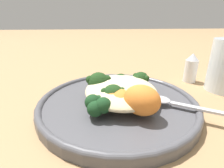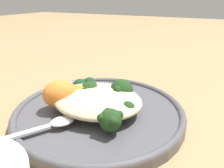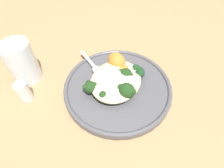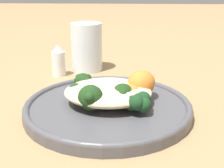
# 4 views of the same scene
# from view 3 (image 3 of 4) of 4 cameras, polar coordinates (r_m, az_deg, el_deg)

# --- Properties ---
(ground_plane) EXTENTS (4.00, 4.00, 0.00)m
(ground_plane) POSITION_cam_3_polar(r_m,az_deg,el_deg) (0.49, 0.40, -1.29)
(ground_plane) COLOR #9E7A51
(plate) EXTENTS (0.29, 0.29, 0.02)m
(plate) POSITION_cam_3_polar(r_m,az_deg,el_deg) (0.48, 1.72, -1.19)
(plate) COLOR #4C4C51
(plate) RESTS_ON ground_plane
(quinoa_mound) EXTENTS (0.15, 0.13, 0.03)m
(quinoa_mound) POSITION_cam_3_polar(r_m,az_deg,el_deg) (0.46, 1.10, 0.98)
(quinoa_mound) COLOR beige
(quinoa_mound) RESTS_ON plate
(broccoli_stalk_0) EXTENTS (0.10, 0.07, 0.03)m
(broccoli_stalk_0) POSITION_cam_3_polar(r_m,az_deg,el_deg) (0.45, -5.90, -0.52)
(broccoli_stalk_0) COLOR #8EB25B
(broccoli_stalk_0) RESTS_ON plate
(broccoli_stalk_1) EXTENTS (0.12, 0.05, 0.03)m
(broccoli_stalk_1) POSITION_cam_3_polar(r_m,az_deg,el_deg) (0.45, -1.58, -1.14)
(broccoli_stalk_1) COLOR #8EB25B
(broccoli_stalk_1) RESTS_ON plate
(broccoli_stalk_2) EXTENTS (0.07, 0.10, 0.04)m
(broccoli_stalk_2) POSITION_cam_3_polar(r_m,az_deg,el_deg) (0.44, 3.96, -1.74)
(broccoli_stalk_2) COLOR #8EB25B
(broccoli_stalk_2) RESTS_ON plate
(broccoli_stalk_3) EXTENTS (0.05, 0.08, 0.04)m
(broccoli_stalk_3) POSITION_cam_3_polar(r_m,az_deg,el_deg) (0.47, 3.52, 2.84)
(broccoli_stalk_3) COLOR #8EB25B
(broccoli_stalk_3) RESTS_ON plate
(sweet_potato_chunk_0) EXTENTS (0.06, 0.06, 0.03)m
(sweet_potato_chunk_0) POSITION_cam_3_polar(r_m,az_deg,el_deg) (0.48, 4.11, 3.18)
(sweet_potato_chunk_0) COLOR orange
(sweet_potato_chunk_0) RESTS_ON plate
(sweet_potato_chunk_1) EXTENTS (0.07, 0.07, 0.05)m
(sweet_potato_chunk_1) POSITION_cam_3_polar(r_m,az_deg,el_deg) (0.50, 1.53, 7.42)
(sweet_potato_chunk_1) COLOR orange
(sweet_potato_chunk_1) RESTS_ON plate
(sweet_potato_chunk_2) EXTENTS (0.05, 0.04, 0.03)m
(sweet_potato_chunk_2) POSITION_cam_3_polar(r_m,az_deg,el_deg) (0.48, 3.67, 4.01)
(sweet_potato_chunk_2) COLOR orange
(sweet_potato_chunk_2) RESTS_ON plate
(kale_tuft) EXTENTS (0.04, 0.05, 0.03)m
(kale_tuft) POSITION_cam_3_polar(r_m,az_deg,el_deg) (0.49, 8.12, 3.80)
(kale_tuft) COLOR #193D1E
(kale_tuft) RESTS_ON plate
(spoon) EXTENTS (0.08, 0.11, 0.01)m
(spoon) POSITION_cam_3_polar(r_m,az_deg,el_deg) (0.51, -5.61, 5.50)
(spoon) COLOR silver
(spoon) RESTS_ON plate
(water_glass) EXTENTS (0.08, 0.08, 0.12)m
(water_glass) POSITION_cam_3_polar(r_m,az_deg,el_deg) (0.54, -27.41, 6.32)
(water_glass) COLOR silver
(water_glass) RESTS_ON ground_plane
(salt_shaker) EXTENTS (0.03, 0.03, 0.08)m
(salt_shaker) POSITION_cam_3_polar(r_m,az_deg,el_deg) (0.50, -27.21, -1.66)
(salt_shaker) COLOR white
(salt_shaker) RESTS_ON ground_plane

